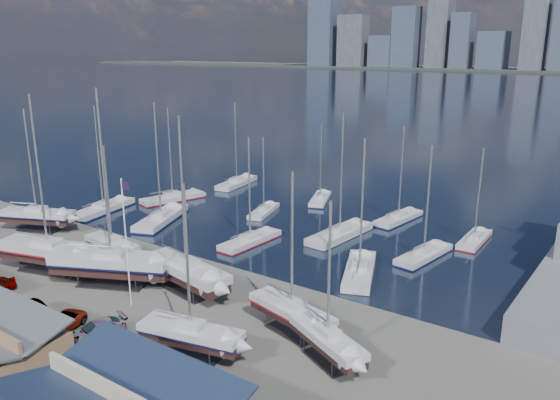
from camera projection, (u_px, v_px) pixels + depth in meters
The scene contains 25 objects.
ground at pixel (144, 292), 54.08m from camera, with size 1400.00×1400.00×0.00m, color #605E59.
sailboat_cradle_0 at pixel (37, 215), 71.81m from camera, with size 10.23×6.47×16.06m.
sailboat_cradle_1 at pixel (48, 251), 58.80m from camera, with size 12.33×6.32×18.96m.
sailboat_cradle_2 at pixel (112, 245), 61.60m from camera, with size 8.19×3.10×13.27m.
sailboat_cradle_3 at pixel (112, 263), 55.39m from camera, with size 12.75×8.47×19.82m.
sailboat_cradle_4 at pixel (186, 271), 53.77m from camera, with size 11.14×4.96×17.46m.
sailboat_cradle_5 at pixel (191, 334), 42.33m from camera, with size 8.89×4.19×14.01m.
sailboat_cradle_6 at pixel (292, 312), 45.87m from camera, with size 8.95×4.39×14.09m.
sailboat_cradle_7 at pixel (327, 339), 41.61m from camera, with size 7.95×5.36×12.95m.
sailboat_moored_0 at pixel (103, 210), 80.34m from camera, with size 5.05×11.30×16.33m.
sailboat_moored_1 at pixel (173, 199), 86.15m from camera, with size 5.64×10.62×15.29m.
sailboat_moored_2 at pixel (237, 184), 95.79m from camera, with size 4.30×10.35×15.16m.
sailboat_moored_3 at pixel (161, 220), 75.67m from camera, with size 7.21×11.95×17.29m.
sailboat_moored_4 at pixel (264, 212), 79.54m from camera, with size 4.23×8.13×11.83m.
sailboat_moored_5 at pixel (320, 200), 85.73m from camera, with size 5.36×8.80×12.74m.
sailboat_moored_6 at pixel (250, 242), 67.30m from camera, with size 3.17×9.45×13.91m.
sailboat_moored_7 at pixel (340, 235), 69.47m from camera, with size 4.14×11.26×16.63m.
sailboat_moored_8 at pixel (398, 219), 76.00m from camera, with size 3.84×9.58×13.93m.
sailboat_moored_9 at pixel (359, 273), 58.00m from camera, with size 6.43×10.53×15.40m.
sailboat_moored_10 at pixel (424, 256), 62.67m from camera, with size 3.98×9.51×13.79m.
sailboat_moored_11 at pixel (474, 240), 67.70m from camera, with size 2.42×8.36×12.47m.
car_b at pixel (34, 311), 48.70m from camera, with size 1.55×4.46×1.47m, color gray.
car_c at pixel (59, 325), 46.27m from camera, with size 2.33×5.05×1.40m, color gray.
car_d at pixel (97, 330), 45.49m from camera, with size 2.00×4.92×1.43m, color gray.
flagpole at pixel (126, 234), 49.38m from camera, with size 1.08×0.12×12.29m.
Camera 1 is at (39.34, -43.09, 23.40)m, focal length 35.00 mm.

